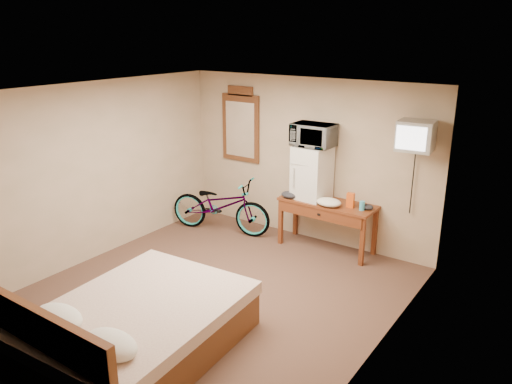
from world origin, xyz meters
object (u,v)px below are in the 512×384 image
bicycle (221,205)px  bed (135,328)px  mini_fridge (312,173)px  crt_television (416,136)px  microwave (313,135)px  wall_mirror (241,125)px  desk (326,210)px  blue_cup (362,206)px

bicycle → bed: bed is taller
mini_fridge → crt_television: size_ratio=1.36×
microwave → crt_television: 1.49m
bed → wall_mirror: bearing=110.3°
bed → desk: bearing=83.1°
desk → microwave: bearing=169.5°
microwave → wall_mirror: 1.49m
desk → crt_television: 1.72m
crt_television → bicycle: crt_television is taller
microwave → blue_cup: (0.84, -0.07, -0.89)m
mini_fridge → bicycle: size_ratio=0.46×
desk → crt_television: crt_television is taller
desk → wall_mirror: size_ratio=1.17×
crt_television → wall_mirror: size_ratio=0.47×
mini_fridge → bed: mini_fridge is taller
crt_television → wall_mirror: wall_mirror is taller
microwave → crt_television: bearing=-2.4°
mini_fridge → wall_mirror: (-1.47, 0.22, 0.52)m
blue_cup → wall_mirror: bearing=172.8°
wall_mirror → bicycle: (0.02, -0.60, -1.21)m
wall_mirror → bed: bearing=-69.7°
bed → blue_cup: bearing=73.9°
microwave → crt_television: (1.48, -0.03, 0.17)m
mini_fridge → crt_television: (1.48, -0.03, 0.73)m
mini_fridge → microwave: bearing=56.3°
wall_mirror → desk: bearing=-8.9°
blue_cup → bicycle: 2.34m
mini_fridge → wall_mirror: wall_mirror is taller
mini_fridge → blue_cup: (0.84, -0.07, -0.33)m
microwave → bicycle: 1.95m
blue_cup → crt_television: size_ratio=0.23×
crt_television → bed: size_ratio=0.26×
microwave → bed: microwave is taller
blue_cup → bed: bed is taller
mini_fridge → bicycle: bearing=-165.4°
blue_cup → mini_fridge: bearing=175.3°
bed → bicycle: bearing=113.5°
blue_cup → crt_television: crt_television is taller
bed → mini_fridge: bearing=87.9°
mini_fridge → microwave: (0.00, 0.00, 0.56)m
mini_fridge → microwave: microwave is taller
bicycle → bed: 3.32m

